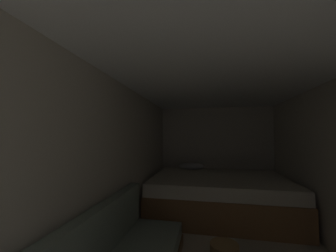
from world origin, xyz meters
TOP-DOWN VIEW (x-y plane):
  - wall_back at (0.00, 4.23)m, footprint 2.67×0.05m
  - wall_left at (-1.31, 1.73)m, footprint 0.05×4.96m
  - ceiling_slab at (0.00, 1.73)m, footprint 2.67×4.96m
  - bed at (-0.01, 3.28)m, footprint 2.45×1.76m

SIDE VIEW (x-z plane):
  - bed at x=-0.01m, z-range -0.07..0.76m
  - wall_back at x=0.00m, z-range 0.00..2.12m
  - wall_left at x=-1.31m, z-range 0.00..2.12m
  - ceiling_slab at x=0.00m, z-range 2.12..2.17m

